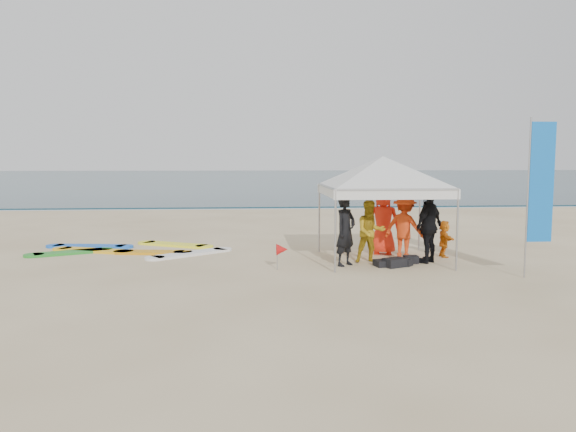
{
  "coord_description": "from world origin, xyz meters",
  "views": [
    {
      "loc": [
        -1.03,
        -11.94,
        2.73
      ],
      "look_at": [
        0.05,
        2.6,
        1.2
      ],
      "focal_mm": 35.0,
      "sensor_mm": 36.0,
      "label": 1
    }
  ],
  "objects_px": {
    "feather_flag": "(540,184)",
    "person_yellow": "(370,232)",
    "marker_pennant": "(282,250)",
    "person_black_b": "(429,226)",
    "surfboard_spread": "(129,250)",
    "person_orange_b": "(383,222)",
    "person_black_a": "(346,231)",
    "person_seated": "(444,239)",
    "person_orange_a": "(405,227)",
    "canopy_tent": "(383,157)"
  },
  "relations": [
    {
      "from": "feather_flag",
      "to": "person_yellow",
      "type": "bearing_deg",
      "value": 148.32
    },
    {
      "from": "marker_pennant",
      "to": "feather_flag",
      "type": "bearing_deg",
      "value": -13.1
    },
    {
      "from": "person_yellow",
      "to": "person_black_b",
      "type": "xyz_separation_m",
      "value": [
        1.51,
        -0.11,
        0.15
      ]
    },
    {
      "from": "surfboard_spread",
      "to": "person_orange_b",
      "type": "bearing_deg",
      "value": -8.41
    },
    {
      "from": "person_black_a",
      "to": "person_seated",
      "type": "bearing_deg",
      "value": -22.65
    },
    {
      "from": "person_orange_a",
      "to": "person_black_b",
      "type": "height_order",
      "value": "person_black_b"
    },
    {
      "from": "marker_pennant",
      "to": "person_black_a",
      "type": "bearing_deg",
      "value": 13.93
    },
    {
      "from": "person_yellow",
      "to": "feather_flag",
      "type": "xyz_separation_m",
      "value": [
        3.37,
        -2.08,
        1.32
      ]
    },
    {
      "from": "person_yellow",
      "to": "person_seated",
      "type": "distance_m",
      "value": 2.34
    },
    {
      "from": "person_orange_b",
      "to": "surfboard_spread",
      "type": "xyz_separation_m",
      "value": [
        -7.28,
        1.08,
        -0.89
      ]
    },
    {
      "from": "person_yellow",
      "to": "person_black_b",
      "type": "relative_size",
      "value": 0.85
    },
    {
      "from": "person_orange_b",
      "to": "marker_pennant",
      "type": "distance_m",
      "value": 3.61
    },
    {
      "from": "person_orange_b",
      "to": "surfboard_spread",
      "type": "distance_m",
      "value": 7.41
    },
    {
      "from": "person_seated",
      "to": "person_orange_a",
      "type": "bearing_deg",
      "value": 111.49
    },
    {
      "from": "person_orange_a",
      "to": "person_seated",
      "type": "xyz_separation_m",
      "value": [
        1.22,
        0.39,
        -0.38
      ]
    },
    {
      "from": "person_seated",
      "to": "feather_flag",
      "type": "bearing_deg",
      "value": -153.54
    },
    {
      "from": "person_black_a",
      "to": "person_seated",
      "type": "xyz_separation_m",
      "value": [
        2.92,
        1.03,
        -0.39
      ]
    },
    {
      "from": "feather_flag",
      "to": "person_black_b",
      "type": "bearing_deg",
      "value": 133.4
    },
    {
      "from": "person_seated",
      "to": "canopy_tent",
      "type": "bearing_deg",
      "value": 105.76
    },
    {
      "from": "person_black_a",
      "to": "person_orange_b",
      "type": "bearing_deg",
      "value": 7.49
    },
    {
      "from": "person_orange_b",
      "to": "feather_flag",
      "type": "height_order",
      "value": "feather_flag"
    },
    {
      "from": "person_yellow",
      "to": "surfboard_spread",
      "type": "height_order",
      "value": "person_yellow"
    },
    {
      "from": "person_black_a",
      "to": "canopy_tent",
      "type": "height_order",
      "value": "canopy_tent"
    },
    {
      "from": "person_seated",
      "to": "canopy_tent",
      "type": "relative_size",
      "value": 0.24
    },
    {
      "from": "person_black_b",
      "to": "person_orange_b",
      "type": "xyz_separation_m",
      "value": [
        -0.86,
        1.35,
        -0.03
      ]
    },
    {
      "from": "person_black_a",
      "to": "person_orange_b",
      "type": "xyz_separation_m",
      "value": [
        1.35,
        1.59,
        0.04
      ]
    },
    {
      "from": "person_black_a",
      "to": "canopy_tent",
      "type": "xyz_separation_m",
      "value": [
        1.08,
        0.64,
        1.85
      ]
    },
    {
      "from": "canopy_tent",
      "to": "person_black_a",
      "type": "bearing_deg",
      "value": -149.37
    },
    {
      "from": "person_orange_b",
      "to": "canopy_tent",
      "type": "xyz_separation_m",
      "value": [
        -0.27,
        -0.95,
        1.82
      ]
    },
    {
      "from": "person_yellow",
      "to": "surfboard_spread",
      "type": "xyz_separation_m",
      "value": [
        -6.63,
        2.32,
        -0.78
      ]
    },
    {
      "from": "person_black_b",
      "to": "canopy_tent",
      "type": "xyz_separation_m",
      "value": [
        -1.13,
        0.41,
        1.79
      ]
    },
    {
      "from": "person_black_b",
      "to": "person_orange_b",
      "type": "distance_m",
      "value": 1.61
    },
    {
      "from": "person_yellow",
      "to": "person_black_b",
      "type": "bearing_deg",
      "value": -8.8
    },
    {
      "from": "person_orange_b",
      "to": "person_seated",
      "type": "distance_m",
      "value": 1.72
    },
    {
      "from": "person_orange_a",
      "to": "feather_flag",
      "type": "distance_m",
      "value": 3.59
    },
    {
      "from": "person_black_b",
      "to": "person_orange_b",
      "type": "relative_size",
      "value": 1.04
    },
    {
      "from": "person_seated",
      "to": "person_black_a",
      "type": "bearing_deg",
      "value": 113.22
    },
    {
      "from": "person_orange_a",
      "to": "person_orange_b",
      "type": "distance_m",
      "value": 1.01
    },
    {
      "from": "person_seated",
      "to": "marker_pennant",
      "type": "xyz_separation_m",
      "value": [
        -4.55,
        -1.44,
        -0.01
      ]
    },
    {
      "from": "person_black_a",
      "to": "person_orange_a",
      "type": "xyz_separation_m",
      "value": [
        1.7,
        0.64,
        -0.01
      ]
    },
    {
      "from": "person_yellow",
      "to": "marker_pennant",
      "type": "bearing_deg",
      "value": -166.86
    },
    {
      "from": "person_black_a",
      "to": "feather_flag",
      "type": "xyz_separation_m",
      "value": [
        4.08,
        -1.73,
        1.24
      ]
    },
    {
      "from": "person_orange_a",
      "to": "person_black_b",
      "type": "bearing_deg",
      "value": -177.82
    },
    {
      "from": "person_black_a",
      "to": "person_seated",
      "type": "distance_m",
      "value": 3.13
    },
    {
      "from": "person_seated",
      "to": "feather_flag",
      "type": "relative_size",
      "value": 0.28
    },
    {
      "from": "person_black_b",
      "to": "feather_flag",
      "type": "relative_size",
      "value": 0.53
    },
    {
      "from": "canopy_tent",
      "to": "marker_pennant",
      "type": "bearing_deg",
      "value": -158.91
    },
    {
      "from": "person_orange_a",
      "to": "canopy_tent",
      "type": "distance_m",
      "value": 1.96
    },
    {
      "from": "person_black_b",
      "to": "marker_pennant",
      "type": "height_order",
      "value": "person_black_b"
    },
    {
      "from": "surfboard_spread",
      "to": "person_black_a",
      "type": "bearing_deg",
      "value": -24.23
    }
  ]
}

